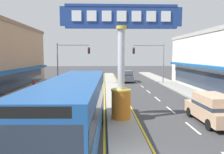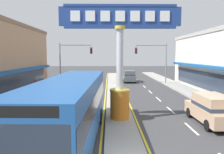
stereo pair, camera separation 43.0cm
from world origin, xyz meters
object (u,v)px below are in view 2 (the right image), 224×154
bus_near_right_lane (72,106)px  suv_mid_left_lane (212,109)px  suv_far_right_lane (129,76)px  traffic_light_left_side (72,56)px  district_sign (120,61)px  traffic_light_right_side (155,56)px  pedestrian_near_kerb (36,85)px  suv_near_left_lane (58,89)px

bus_near_right_lane → suv_mid_left_lane: (8.52, 2.84, -0.88)m
suv_far_right_lane → traffic_light_left_side: bearing=-158.6°
district_sign → traffic_light_left_side: size_ratio=1.28×
bus_near_right_lane → traffic_light_right_side: bearing=68.3°
traffic_light_left_side → suv_mid_left_lane: 22.33m
traffic_light_left_side → pedestrian_near_kerb: size_ratio=3.70×
district_sign → traffic_light_left_side: district_sign is taller
traffic_light_left_side → suv_near_left_lane: bearing=-88.4°
traffic_light_right_side → suv_mid_left_lane: 19.52m
district_sign → pedestrian_near_kerb: bearing=133.3°
bus_near_right_lane → suv_far_right_lane: size_ratio=2.44×
traffic_light_right_side → suv_far_right_lane: traffic_light_right_side is taller
suv_far_right_lane → pedestrian_near_kerb: suv_far_right_lane is taller
traffic_light_right_side → suv_far_right_lane: 5.55m
suv_mid_left_lane → suv_far_right_lane: bearing=98.6°
pedestrian_near_kerb → traffic_light_left_side: bearing=72.4°
suv_mid_left_lane → pedestrian_near_kerb: size_ratio=2.76×
district_sign → bus_near_right_lane: (-2.61, -3.68, -2.14)m
suv_far_right_lane → suv_mid_left_lane: (3.30, -21.94, 0.00)m
pedestrian_near_kerb → suv_far_right_lane: bearing=45.8°
bus_near_right_lane → suv_near_left_lane: bus_near_right_lane is taller
pedestrian_near_kerb → traffic_light_right_side: bearing=31.1°
bus_near_right_lane → suv_mid_left_lane: bearing=18.4°
suv_near_left_lane → pedestrian_near_kerb: size_ratio=2.81×
suv_far_right_lane → pedestrian_near_kerb: bearing=-134.2°
suv_far_right_lane → bus_near_right_lane: bearing=-101.9°
bus_near_right_lane → district_sign: bearing=54.7°
suv_far_right_lane → pedestrian_near_kerb: 16.39m
suv_mid_left_lane → pedestrian_near_kerb: 17.91m
bus_near_right_lane → pedestrian_near_kerb: (-6.21, 13.03, -0.74)m
district_sign → bus_near_right_lane: district_sign is taller
traffic_light_left_side → suv_near_left_lane: (0.29, -10.38, -3.26)m
traffic_light_right_side → suv_far_right_lane: bearing=143.1°
traffic_light_right_side → pedestrian_near_kerb: size_ratio=3.70×
pedestrian_near_kerb → suv_near_left_lane: bearing=-35.6°
suv_far_right_lane → suv_near_left_lane: 16.24m
suv_near_left_lane → suv_mid_left_lane: bearing=-34.4°
suv_near_left_lane → bus_near_right_lane: bearing=-73.2°
bus_near_right_lane → suv_far_right_lane: (5.22, 24.78, -0.88)m
suv_near_left_lane → pedestrian_near_kerb: 3.59m
bus_near_right_lane → suv_near_left_lane: (-3.30, 10.94, -0.88)m
suv_near_left_lane → district_sign: bearing=-50.9°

